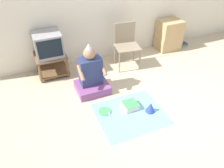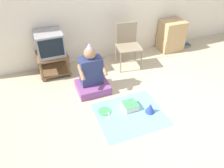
% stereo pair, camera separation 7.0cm
% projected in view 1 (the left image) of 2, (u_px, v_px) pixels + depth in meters
% --- Properties ---
extents(ground_plane, '(16.00, 16.00, 0.00)m').
position_uv_depth(ground_plane, '(169.00, 109.00, 3.42)').
color(ground_plane, beige).
extents(tv_stand, '(0.55, 0.51, 0.41)m').
position_uv_depth(tv_stand, '(52.00, 63.00, 4.08)').
color(tv_stand, brown).
rests_on(tv_stand, ground_plane).
extents(tv, '(0.47, 0.47, 0.42)m').
position_uv_depth(tv, '(48.00, 44.00, 3.86)').
color(tv, '#99999E').
rests_on(tv, tv_stand).
extents(folding_chair, '(0.50, 0.45, 0.85)m').
position_uv_depth(folding_chair, '(126.00, 42.00, 4.20)').
color(folding_chair, gray).
rests_on(folding_chair, ground_plane).
extents(cardboard_box_stack, '(0.51, 0.40, 0.66)m').
position_uv_depth(cardboard_box_stack, '(169.00, 35.00, 4.86)').
color(cardboard_box_stack, tan).
rests_on(cardboard_box_stack, ground_plane).
extents(book_pile, '(0.19, 0.13, 0.07)m').
position_uv_depth(book_pile, '(183.00, 44.00, 5.13)').
color(book_pile, '#60936B').
rests_on(book_pile, ground_plane).
extents(person_seated, '(0.54, 0.47, 0.88)m').
position_uv_depth(person_seated, '(91.00, 76.00, 3.65)').
color(person_seated, '#8C4C8C').
rests_on(person_seated, ground_plane).
extents(party_cloth, '(1.02, 0.87, 0.01)m').
position_uv_depth(party_cloth, '(131.00, 114.00, 3.34)').
color(party_cloth, '#7FC6E0').
rests_on(party_cloth, ground_plane).
extents(birthday_cake, '(0.23, 0.23, 0.16)m').
position_uv_depth(birthday_cake, '(130.00, 105.00, 3.42)').
color(birthday_cake, '#F4E0C6').
rests_on(birthday_cake, party_cloth).
extents(party_hat_blue, '(0.15, 0.15, 0.17)m').
position_uv_depth(party_hat_blue, '(151.00, 107.00, 3.33)').
color(party_hat_blue, blue).
rests_on(party_hat_blue, party_cloth).
extents(paper_plate, '(0.20, 0.20, 0.01)m').
position_uv_depth(paper_plate, '(105.00, 111.00, 3.37)').
color(paper_plate, '#4CB266').
rests_on(paper_plate, party_cloth).
extents(plastic_spoon_near, '(0.05, 0.14, 0.01)m').
position_uv_depth(plastic_spoon_near, '(109.00, 114.00, 3.32)').
color(plastic_spoon_near, white).
rests_on(plastic_spoon_near, party_cloth).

